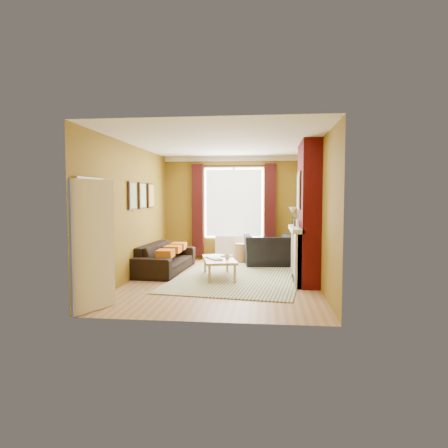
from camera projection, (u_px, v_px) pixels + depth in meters
The scene contains 12 objects.
ground at pixel (223, 280), 8.24m from camera, with size 5.50×5.50×0.00m, color #996E45.
room_walls at pixel (254, 213), 8.36m from camera, with size 3.82×5.54×2.83m.
striped_rug at pixel (238, 278), 8.46m from camera, with size 2.97×3.81×0.02m.
sofa at pixel (166, 257), 9.20m from camera, with size 2.22×0.87×0.65m, color black.
armchair at pixel (268, 250), 9.99m from camera, with size 1.19×1.04×0.77m, color black.
coffee_table at pixel (219, 260), 8.45m from camera, with size 0.90×1.37×0.42m.
wicker_stool at pixel (242, 253), 10.58m from camera, with size 0.49×0.49×0.49m.
floor_lamp at pixel (293, 219), 10.11m from camera, with size 0.26×0.26×1.46m.
book_a at pixel (212, 259), 8.21m from camera, with size 0.20×0.27×0.03m, color #999999.
book_b at pixel (222, 255), 8.79m from camera, with size 0.24×0.32×0.02m, color #999999.
mug at pixel (227, 257), 8.36m from camera, with size 0.11×0.11×0.10m, color #999999.
tv_remote at pixel (208, 258), 8.48m from camera, with size 0.13×0.15×0.02m.
Camera 1 is at (0.91, -8.09, 1.74)m, focal length 32.00 mm.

